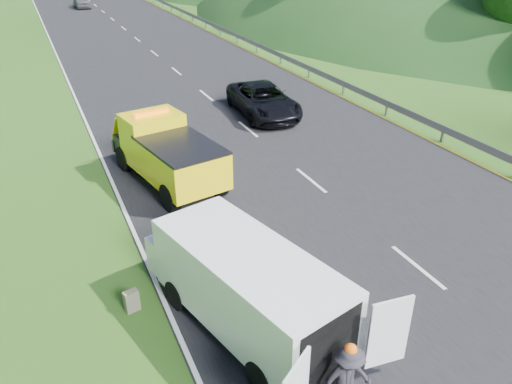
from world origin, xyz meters
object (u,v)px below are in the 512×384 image
white_van (244,284)px  passing_suv (263,115)px  child (203,294)px  woman (195,274)px  suitcase (132,301)px  tow_truck (167,152)px

white_van → passing_suv: 15.46m
child → passing_suv: size_ratio=0.18×
woman → passing_suv: bearing=-41.5°
child → suitcase: suitcase is taller
white_van → child: (-0.54, 1.53, -1.25)m
tow_truck → woman: tow_truck is taller
white_van → woman: bearing=85.8°
woman → white_van: bearing=-178.2°
tow_truck → suitcase: bearing=-123.7°
suitcase → passing_suv: 15.25m
child → suitcase: bearing=-132.9°
woman → passing_suv: woman is taller
tow_truck → woman: (-0.89, -5.86, -1.22)m
tow_truck → child: bearing=-109.3°
white_van → suitcase: size_ratio=11.46×
woman → suitcase: woman is taller
white_van → child: white_van is taller
passing_suv → white_van: bearing=-112.2°
woman → suitcase: size_ratio=2.85×
tow_truck → passing_suv: tow_truck is taller
white_van → child: size_ratio=6.77×
child → passing_suv: bearing=109.7°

